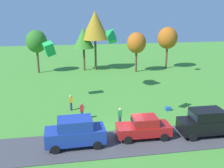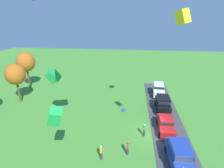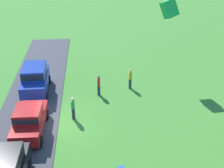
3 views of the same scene
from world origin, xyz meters
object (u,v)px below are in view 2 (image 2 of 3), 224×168
car_suv_by_flagpole (158,89)px  kite_box_mid_center (53,76)px  car_sedan_mid_row (166,124)px  car_suv_near_entrance (163,103)px  car_suv_far_end (180,154)px  kite_box_high_right (55,116)px  tree_far_left (15,75)px  person_watching_sky (128,148)px  kite_box_low_drifter (183,17)px  person_on_lawn (101,152)px  cooler_box (124,110)px  tree_far_right (26,62)px  person_beside_suv (144,130)px

car_suv_by_flagpole → kite_box_mid_center: (-11.37, 14.57, 5.71)m
car_sedan_mid_row → car_suv_near_entrance: car_suv_near_entrance is taller
car_suv_far_end → kite_box_high_right: size_ratio=3.38×
tree_far_left → kite_box_mid_center: bearing=-122.1°
person_watching_sky → kite_box_low_drifter: bearing=-98.5°
car_suv_near_entrance → car_suv_by_flagpole: 5.76m
kite_box_low_drifter → person_on_lawn: bearing=93.8°
cooler_box → person_watching_sky: bearing=-174.6°
person_on_lawn → person_watching_sky: 2.83m
car_suv_near_entrance → person_watching_sky: size_ratio=2.70×
car_suv_by_flagpole → tree_far_right: 26.25m
car_suv_near_entrance → tree_far_right: 26.99m
car_sedan_mid_row → person_on_lawn: bearing=128.2°
tree_far_left → kite_box_mid_center: size_ratio=4.63×
person_watching_sky → kite_box_mid_center: bearing=64.5°
person_watching_sky → car_suv_far_end: bearing=-99.1°
tree_far_left → cooler_box: tree_far_left is taller
tree_far_right → kite_box_mid_center: bearing=-136.9°
car_suv_far_end → tree_far_left: 26.72m
car_suv_by_flagpole → kite_box_high_right: size_ratio=3.42×
kite_box_mid_center → car_sedan_mid_row: bearing=-88.7°
car_suv_by_flagpole → person_beside_suv: car_suv_by_flagpole is taller
kite_box_high_right → person_on_lawn: bearing=-58.3°
car_suv_near_entrance → car_suv_by_flagpole: size_ratio=0.98×
car_suv_far_end → kite_box_low_drifter: 12.54m
car_suv_by_flagpole → car_suv_near_entrance: bearing=179.5°
car_sedan_mid_row → person_beside_suv: 3.12m
tree_far_left → person_on_lawn: bearing=-125.0°
person_on_lawn → kite_box_high_right: 6.58m
car_suv_by_flagpole → person_on_lawn: 18.55m
kite_box_high_right → kite_box_mid_center: (7.54, 3.40, 0.87)m
person_watching_sky → kite_box_high_right: 8.55m
person_beside_suv → cooler_box: bearing=25.6°
tree_far_left → tree_far_right: 6.46m
tree_far_left → car_suv_near_entrance: bearing=-90.8°
car_suv_by_flagpole → cooler_box: 9.08m
person_watching_sky → cooler_box: (9.14, 0.86, -0.68)m
car_suv_far_end → kite_box_mid_center: 16.45m
car_suv_by_flagpole → car_sedan_mid_row: bearing=177.6°
car_sedan_mid_row → person_beside_suv: bearing=117.8°
car_sedan_mid_row → car_suv_by_flagpole: car_suv_by_flagpole is taller
tree_far_left → person_beside_suv: bearing=-108.8°
person_on_lawn → kite_box_mid_center: size_ratio=1.18×
car_suv_near_entrance → person_on_lawn: size_ratio=2.70×
car_sedan_mid_row → kite_box_low_drifter: bearing=169.2°
car_suv_near_entrance → person_beside_suv: (-6.76, 3.18, -0.42)m
car_suv_near_entrance → car_suv_by_flagpole: bearing=-0.5°
person_on_lawn → kite_box_mid_center: (5.46, 6.77, 6.13)m
car_suv_by_flagpole → person_watching_sky: 16.67m
kite_box_mid_center → tree_far_right: bearing=43.1°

